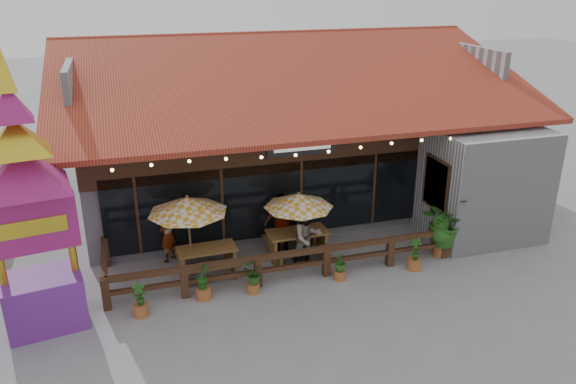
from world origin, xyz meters
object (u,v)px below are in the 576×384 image
object	(u,v)px
picnic_table_right	(297,240)
tropical_plant	(444,222)
umbrella_right	(299,201)
picnic_table_left	(207,256)
umbrella_left	(188,205)
thai_sign_tower	(23,178)

from	to	relation	value
picnic_table_right	tropical_plant	world-z (taller)	tropical_plant
umbrella_right	picnic_table_left	size ratio (longest dim) A/B	1.45
picnic_table_left	picnic_table_right	size ratio (longest dim) A/B	0.93
umbrella_left	thai_sign_tower	distance (m)	4.41
umbrella_left	thai_sign_tower	size ratio (longest dim) A/B	0.35
umbrella_right	picnic_table_left	world-z (taller)	umbrella_right
thai_sign_tower	umbrella_left	bearing A→B (deg)	22.93
umbrella_right	thai_sign_tower	world-z (taller)	thai_sign_tower
picnic_table_left	umbrella_left	bearing A→B (deg)	157.44
umbrella_right	thai_sign_tower	distance (m)	7.32
umbrella_right	picnic_table_right	world-z (taller)	umbrella_right
umbrella_left	picnic_table_right	size ratio (longest dim) A/B	1.38
picnic_table_left	tropical_plant	bearing A→B (deg)	-7.74
tropical_plant	thai_sign_tower	bearing A→B (deg)	-177.74
umbrella_left	picnic_table_right	bearing A→B (deg)	-0.15
umbrella_right	umbrella_left	bearing A→B (deg)	177.42
umbrella_right	tropical_plant	xyz separation A→B (m)	(4.29, -0.99, -0.81)
umbrella_right	thai_sign_tower	bearing A→B (deg)	-168.27
picnic_table_left	thai_sign_tower	world-z (taller)	thai_sign_tower
thai_sign_tower	picnic_table_left	bearing A→B (deg)	18.59
picnic_table_left	thai_sign_tower	distance (m)	5.49
picnic_table_right	umbrella_left	bearing A→B (deg)	179.85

